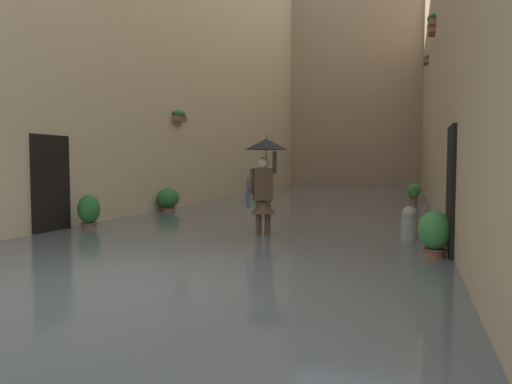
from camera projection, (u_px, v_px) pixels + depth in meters
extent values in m
plane|color=#605B56|center=(315.00, 207.00, 17.62)|extent=(62.12, 62.12, 0.00)
cube|color=#515B60|center=(315.00, 204.00, 17.62)|extent=(8.72, 30.85, 0.16)
cube|color=tan|center=(462.00, 23.00, 15.75)|extent=(1.80, 28.85, 12.46)
cube|color=black|center=(451.00, 195.00, 7.57)|extent=(0.08, 1.10, 2.20)
cube|color=brown|center=(432.00, 24.00, 14.41)|extent=(0.20, 0.70, 0.18)
ellipsoid|color=#2D7033|center=(432.00, 19.00, 14.40)|extent=(0.28, 0.76, 0.24)
cube|color=#9E563D|center=(432.00, 31.00, 14.51)|extent=(0.20, 0.70, 0.18)
ellipsoid|color=#428947|center=(432.00, 26.00, 14.50)|extent=(0.28, 0.76, 0.24)
cube|color=brown|center=(426.00, 62.00, 19.92)|extent=(0.20, 0.70, 0.18)
ellipsoid|color=#428947|center=(426.00, 58.00, 19.91)|extent=(0.28, 0.76, 0.24)
cube|color=beige|center=(194.00, 29.00, 18.69)|extent=(1.80, 28.85, 13.69)
cube|color=black|center=(51.00, 187.00, 10.13)|extent=(0.08, 1.10, 2.20)
cube|color=brown|center=(179.00, 119.00, 15.52)|extent=(0.20, 0.70, 0.18)
ellipsoid|color=#2D7033|center=(179.00, 114.00, 15.51)|extent=(0.28, 0.76, 0.24)
cube|color=gray|center=(356.00, 92.00, 29.91)|extent=(11.52, 1.80, 12.08)
cube|color=black|center=(259.00, 240.00, 9.67)|extent=(0.19, 0.26, 0.10)
cylinder|color=#4C3828|center=(259.00, 219.00, 9.64)|extent=(0.16, 0.16, 0.76)
cube|color=black|center=(268.00, 240.00, 9.68)|extent=(0.19, 0.26, 0.10)
cylinder|color=#4C3828|center=(268.00, 219.00, 9.65)|extent=(0.16, 0.16, 0.76)
cube|color=#4C3828|center=(263.00, 184.00, 9.60)|extent=(0.43, 0.35, 0.64)
cone|color=#4C3828|center=(263.00, 206.00, 9.63)|extent=(0.65, 0.65, 0.28)
sphere|color=#DBB293|center=(263.00, 163.00, 9.58)|extent=(0.23, 0.23, 0.23)
cylinder|color=#4C3828|center=(275.00, 162.00, 9.59)|extent=(0.11, 0.11, 0.44)
cylinder|color=#4C3828|center=(252.00, 180.00, 9.58)|extent=(0.11, 0.11, 0.48)
cylinder|color=black|center=(266.00, 156.00, 9.57)|extent=(0.02, 0.02, 0.49)
cone|color=black|center=(266.00, 144.00, 9.56)|extent=(0.85, 0.85, 0.22)
cylinder|color=black|center=(266.00, 137.00, 9.55)|extent=(0.01, 0.01, 0.08)
cube|color=#334766|center=(248.00, 200.00, 9.58)|extent=(0.16, 0.28, 0.32)
torus|color=#334766|center=(248.00, 186.00, 9.56)|extent=(0.13, 0.29, 0.30)
cylinder|color=brown|center=(434.00, 258.00, 7.41)|extent=(0.32, 0.32, 0.27)
torus|color=brown|center=(434.00, 250.00, 7.40)|extent=(0.35, 0.35, 0.04)
ellipsoid|color=#387F3D|center=(435.00, 230.00, 7.38)|extent=(0.50, 0.50, 0.60)
cylinder|color=brown|center=(413.00, 203.00, 17.38)|extent=(0.28, 0.28, 0.33)
torus|color=brown|center=(413.00, 198.00, 17.37)|extent=(0.32, 0.32, 0.04)
ellipsoid|color=#387F3D|center=(414.00, 191.00, 17.35)|extent=(0.44, 0.44, 0.55)
cylinder|color=brown|center=(168.00, 212.00, 14.52)|extent=(0.42, 0.42, 0.25)
torus|color=brown|center=(168.00, 208.00, 14.51)|extent=(0.46, 0.46, 0.04)
ellipsoid|color=#2D7033|center=(168.00, 198.00, 14.50)|extent=(0.66, 0.66, 0.61)
cylinder|color=brown|center=(256.00, 194.00, 22.60)|extent=(0.35, 0.35, 0.25)
torus|color=brown|center=(256.00, 192.00, 22.59)|extent=(0.38, 0.38, 0.04)
ellipsoid|color=#428947|center=(256.00, 186.00, 22.58)|extent=(0.47, 0.47, 0.57)
cylinder|color=brown|center=(89.00, 229.00, 10.69)|extent=(0.32, 0.32, 0.26)
torus|color=brown|center=(89.00, 223.00, 10.69)|extent=(0.35, 0.35, 0.04)
ellipsoid|color=#2D7033|center=(89.00, 209.00, 10.67)|extent=(0.49, 0.49, 0.64)
cylinder|color=gray|center=(409.00, 233.00, 8.99)|extent=(0.32, 0.32, 0.58)
sphere|color=gray|center=(410.00, 214.00, 8.97)|extent=(0.29, 0.29, 0.29)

